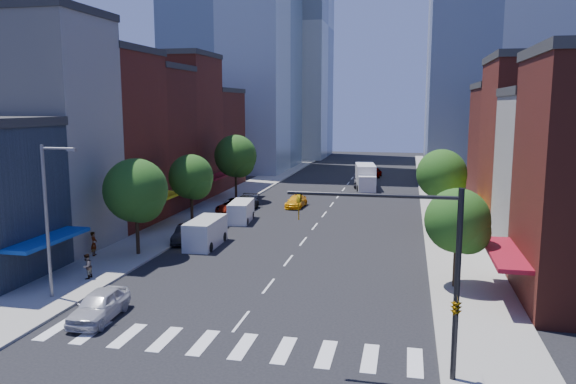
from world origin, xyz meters
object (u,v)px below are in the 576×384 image
at_px(parked_car_third, 234,206).
at_px(box_truck, 365,177).
at_px(parked_car_rear, 245,203).
at_px(pedestrian_far, 87,266).
at_px(traffic_car_far, 375,172).
at_px(traffic_car_oncoming, 360,183).
at_px(parked_car_front, 99,305).
at_px(cargo_van_far, 241,212).
at_px(cargo_van_near, 205,233).
at_px(pedestrian_near, 94,244).
at_px(parked_car_second, 186,234).
at_px(taxi, 296,201).

relative_size(parked_car_third, box_truck, 0.64).
height_order(parked_car_rear, pedestrian_far, pedestrian_far).
bearing_deg(traffic_car_far, pedestrian_far, 79.42).
xyz_separation_m(parked_car_third, traffic_car_far, (12.87, 33.32, 0.03)).
bearing_deg(traffic_car_oncoming, parked_car_third, 62.75).
relative_size(parked_car_front, traffic_car_oncoming, 1.16).
xyz_separation_m(cargo_van_far, traffic_car_oncoming, (9.56, 25.69, -0.34)).
bearing_deg(parked_car_third, cargo_van_near, -76.89).
height_order(parked_car_front, cargo_van_far, cargo_van_far).
distance_m(parked_car_front, pedestrian_far, 7.35).
bearing_deg(traffic_car_far, cargo_van_far, 78.08).
height_order(parked_car_front, pedestrian_near, pedestrian_near).
height_order(parked_car_front, parked_car_third, parked_car_front).
relative_size(parked_car_second, traffic_car_oncoming, 1.09).
bearing_deg(box_truck, parked_car_third, -128.99).
bearing_deg(pedestrian_near, parked_car_rear, -29.98).
bearing_deg(parked_car_second, taxi, 64.97).
height_order(parked_car_front, pedestrian_far, pedestrian_far).
distance_m(parked_car_second, pedestrian_near, 7.69).
distance_m(parked_car_rear, box_truck, 22.08).
distance_m(cargo_van_far, traffic_car_far, 38.96).
relative_size(traffic_car_far, pedestrian_near, 2.54).
xyz_separation_m(pedestrian_near, pedestrian_far, (2.63, -5.26, -0.09)).
height_order(parked_car_front, taxi, parked_car_front).
bearing_deg(pedestrian_near, parked_car_third, -29.34).
bearing_deg(parked_car_front, cargo_van_far, 86.32).
bearing_deg(parked_car_rear, pedestrian_near, -104.57).
distance_m(parked_car_third, cargo_van_far, 4.56).
bearing_deg(traffic_car_oncoming, taxi, 72.00).
height_order(traffic_car_oncoming, traffic_car_far, traffic_car_far).
relative_size(parked_car_front, cargo_van_far, 0.95).
bearing_deg(pedestrian_far, pedestrian_near, -154.94).
bearing_deg(traffic_car_far, box_truck, 91.88).
height_order(parked_car_front, parked_car_rear, parked_car_front).
bearing_deg(parked_car_rear, parked_car_third, -111.39).
bearing_deg(parked_car_third, taxi, 44.50).
height_order(parked_car_rear, cargo_van_near, cargo_van_near).
bearing_deg(parked_car_third, box_truck, 63.86).
height_order(parked_car_second, pedestrian_near, pedestrian_near).
xyz_separation_m(parked_car_third, cargo_van_far, (2.01, -4.09, 0.24)).
bearing_deg(taxi, parked_car_rear, -145.64).
bearing_deg(parked_car_front, pedestrian_near, 118.42).
height_order(parked_car_rear, pedestrian_near, pedestrian_near).
height_order(taxi, traffic_car_far, traffic_car_far).
xyz_separation_m(traffic_car_far, pedestrian_near, (-17.87, -52.25, 0.27)).
height_order(taxi, box_truck, box_truck).
distance_m(parked_car_rear, traffic_car_far, 33.90).
bearing_deg(parked_car_second, box_truck, 62.76).
bearing_deg(parked_car_second, parked_car_front, -90.33).
distance_m(parked_car_second, box_truck, 35.74).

